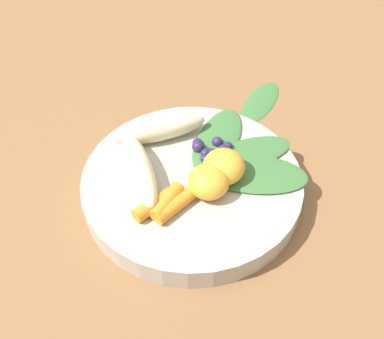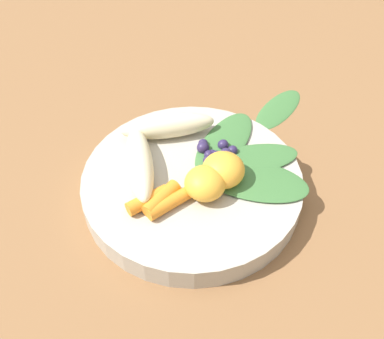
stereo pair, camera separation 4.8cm
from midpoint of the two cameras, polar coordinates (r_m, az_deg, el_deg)
name	(u,v)px [view 1 (the left image)]	position (r m, az deg, el deg)	size (l,w,h in m)	color
ground_plane	(192,192)	(0.51, -2.70, -3.12)	(2.40, 2.40, 0.00)	brown
bowl	(192,184)	(0.50, -2.76, -2.06)	(0.25, 0.25, 0.03)	#B2AD9E
banana_peeled_left	(139,169)	(0.48, -9.79, -0.04)	(0.11, 0.03, 0.03)	beige
banana_peeled_right	(160,129)	(0.53, -6.85, 5.16)	(0.11, 0.03, 0.03)	beige
orange_segment_near	(224,166)	(0.47, 1.27, 0.25)	(0.05, 0.05, 0.03)	#F4A833
orange_segment_far	(209,182)	(0.46, -0.82, -1.75)	(0.04, 0.04, 0.03)	#F4A833
carrot_front	(154,205)	(0.46, -8.03, -4.72)	(0.02, 0.02, 0.05)	orange
carrot_mid_left	(167,202)	(0.46, -6.26, -4.37)	(0.02, 0.02, 0.05)	orange
carrot_mid_right	(177,205)	(0.45, -5.07, -4.74)	(0.01, 0.01, 0.05)	orange
blueberry_pile	(211,149)	(0.51, -0.23, 2.56)	(0.05, 0.05, 0.03)	#2D234C
kale_leaf_left	(251,173)	(0.49, 4.89, -0.60)	(0.13, 0.06, 0.01)	#3D7038
kale_leaf_right	(245,154)	(0.51, 4.28, 1.93)	(0.12, 0.05, 0.01)	#3D7038
kale_leaf_rear	(218,139)	(0.53, 0.75, 3.81)	(0.12, 0.05, 0.01)	#3D7038
kale_leaf_stray	(261,101)	(0.64, 6.77, 8.76)	(0.11, 0.04, 0.01)	#3D7038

